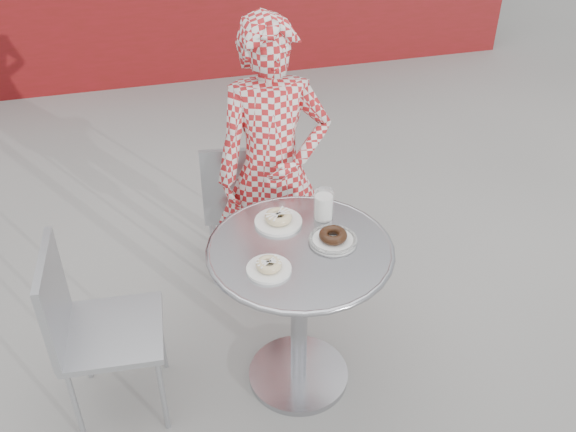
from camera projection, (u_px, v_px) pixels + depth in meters
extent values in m
plane|color=#9C9A95|center=(302.00, 382.00, 3.00)|extent=(60.00, 60.00, 0.00)
cube|color=maroon|center=(188.00, 23.00, 5.61)|extent=(6.02, 0.20, 1.00)
cylinder|color=#B5B5BA|center=(298.00, 374.00, 3.02)|extent=(0.47, 0.47, 0.03)
cylinder|color=#B5B5BA|center=(299.00, 317.00, 2.80)|extent=(0.07, 0.07, 0.74)
cylinder|color=#B5B5BA|center=(300.00, 250.00, 2.58)|extent=(0.74, 0.74, 0.02)
torus|color=#B5B5BA|center=(300.00, 250.00, 2.58)|extent=(0.77, 0.77, 0.03)
cube|color=#AAADB2|center=(243.00, 200.00, 3.47)|extent=(0.46, 0.46, 0.03)
cube|color=#AAADB2|center=(243.00, 185.00, 3.18)|extent=(0.40, 0.09, 0.40)
cube|color=#AAADB2|center=(113.00, 332.00, 2.66)|extent=(0.44, 0.44, 0.03)
cube|color=#AAADB2|center=(53.00, 299.00, 2.50)|extent=(0.06, 0.41, 0.41)
imported|color=#B01B1E|center=(273.00, 172.00, 3.08)|extent=(0.58, 0.40, 1.52)
cylinder|color=white|center=(278.00, 222.00, 2.71)|extent=(0.20, 0.20, 0.01)
torus|color=tan|center=(278.00, 217.00, 2.70)|extent=(0.12, 0.12, 0.04)
cylinder|color=white|center=(269.00, 269.00, 2.46)|extent=(0.17, 0.17, 0.01)
torus|color=tan|center=(269.00, 265.00, 2.45)|extent=(0.10, 0.10, 0.03)
cylinder|color=white|center=(333.00, 240.00, 2.61)|extent=(0.19, 0.19, 0.01)
torus|color=black|center=(333.00, 235.00, 2.59)|extent=(0.12, 0.12, 0.04)
torus|color=black|center=(333.00, 239.00, 2.60)|extent=(0.20, 0.20, 0.02)
cylinder|color=white|center=(324.00, 207.00, 2.71)|extent=(0.08, 0.08, 0.11)
cylinder|color=white|center=(324.00, 205.00, 2.71)|extent=(0.08, 0.08, 0.13)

